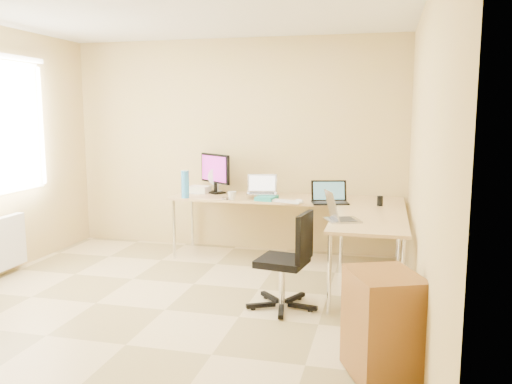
% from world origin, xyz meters
% --- Properties ---
extents(floor, '(4.50, 4.50, 0.00)m').
position_xyz_m(floor, '(0.00, 0.00, 0.00)').
color(floor, '#CFB786').
rests_on(floor, ground).
extents(ceiling, '(4.50, 4.50, 0.00)m').
position_xyz_m(ceiling, '(0.00, 0.00, 2.60)').
color(ceiling, white).
rests_on(ceiling, ground).
extents(wall_back, '(4.50, 0.00, 4.50)m').
position_xyz_m(wall_back, '(0.00, 2.25, 1.30)').
color(wall_back, tan).
rests_on(wall_back, ground).
extents(wall_right, '(0.00, 4.50, 4.50)m').
position_xyz_m(wall_right, '(2.10, 0.00, 1.30)').
color(wall_right, tan).
rests_on(wall_right, ground).
extents(desk_main, '(2.65, 0.70, 0.73)m').
position_xyz_m(desk_main, '(0.72, 1.85, 0.36)').
color(desk_main, tan).
rests_on(desk_main, ground).
extents(desk_return, '(0.70, 1.30, 0.73)m').
position_xyz_m(desk_return, '(1.70, 0.85, 0.36)').
color(desk_return, tan).
rests_on(desk_return, ground).
extents(monitor, '(0.56, 0.49, 0.48)m').
position_xyz_m(monitor, '(-0.18, 1.99, 0.97)').
color(monitor, black).
rests_on(monitor, desk_main).
extents(book_stack, '(0.23, 0.29, 0.04)m').
position_xyz_m(book_stack, '(0.54, 1.64, 0.75)').
color(book_stack, teal).
rests_on(book_stack, desk_main).
extents(laptop_center, '(0.38, 0.32, 0.22)m').
position_xyz_m(laptop_center, '(0.46, 1.76, 0.89)').
color(laptop_center, '#AEACB7').
rests_on(laptop_center, desk_main).
extents(laptop_black, '(0.45, 0.38, 0.24)m').
position_xyz_m(laptop_black, '(1.26, 1.58, 0.85)').
color(laptop_black, black).
rests_on(laptop_black, desk_main).
extents(keyboard, '(0.45, 0.24, 0.02)m').
position_xyz_m(keyboard, '(0.75, 1.55, 0.74)').
color(keyboard, white).
rests_on(keyboard, desk_main).
extents(mouse, '(0.10, 0.07, 0.03)m').
position_xyz_m(mouse, '(0.92, 1.58, 0.75)').
color(mouse, white).
rests_on(mouse, desk_main).
extents(mug, '(0.12, 0.12, 0.10)m').
position_xyz_m(mug, '(0.16, 1.55, 0.78)').
color(mug, silver).
rests_on(mug, desk_main).
extents(cd_stack, '(0.14, 0.14, 0.03)m').
position_xyz_m(cd_stack, '(0.09, 1.55, 0.74)').
color(cd_stack, silver).
rests_on(cd_stack, desk_main).
extents(water_bottle, '(0.09, 0.09, 0.32)m').
position_xyz_m(water_bottle, '(-0.40, 1.55, 0.89)').
color(water_bottle, '#3287C9').
rests_on(water_bottle, desk_main).
extents(papers, '(0.19, 0.26, 0.01)m').
position_xyz_m(papers, '(-0.40, 1.97, 0.73)').
color(papers, beige).
rests_on(papers, desk_main).
extents(white_box, '(0.26, 0.20, 0.09)m').
position_xyz_m(white_box, '(-0.37, 1.95, 0.77)').
color(white_box, white).
rests_on(white_box, desk_main).
extents(desk_fan, '(0.27, 0.27, 0.28)m').
position_xyz_m(desk_fan, '(-0.17, 2.05, 0.87)').
color(desk_fan, white).
rests_on(desk_fan, desk_main).
extents(black_cup, '(0.07, 0.07, 0.11)m').
position_xyz_m(black_cup, '(1.79, 1.55, 0.78)').
color(black_cup, black).
rests_on(black_cup, desk_main).
extents(laptop_return, '(0.41, 0.38, 0.23)m').
position_xyz_m(laptop_return, '(1.47, 0.68, 0.84)').
color(laptop_return, '#A1A3B0').
rests_on(laptop_return, desk_return).
extents(office_chair, '(0.60, 0.60, 0.87)m').
position_xyz_m(office_chair, '(0.98, 0.31, 0.50)').
color(office_chair, black).
rests_on(office_chair, ground).
extents(cabinet, '(0.57, 0.62, 0.69)m').
position_xyz_m(cabinet, '(1.85, -0.77, 0.36)').
color(cabinet, brown).
rests_on(cabinet, ground).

